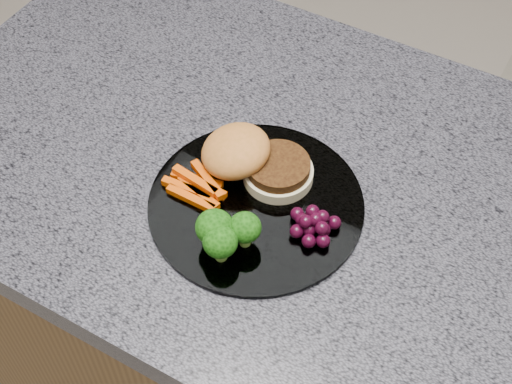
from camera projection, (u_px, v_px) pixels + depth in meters
island_cabinet at (324, 366)px, 1.23m from camera, size 1.20×0.60×0.86m
countertop at (351, 208)px, 0.88m from camera, size 1.20×0.60×0.04m
plate at (256, 204)px, 0.86m from camera, size 0.26×0.26×0.01m
burger at (251, 160)px, 0.87m from camera, size 0.17×0.12×0.05m
carrot_sticks at (197, 186)px, 0.86m from camera, size 0.08×0.05×0.02m
broccoli at (225, 232)px, 0.79m from camera, size 0.07×0.07×0.05m
grape_bunch at (314, 225)px, 0.82m from camera, size 0.06×0.05×0.03m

